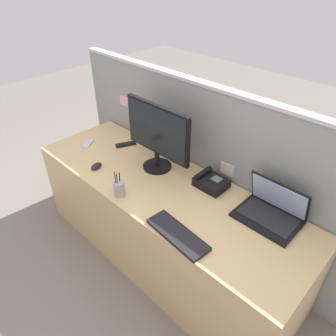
{
  "coord_description": "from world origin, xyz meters",
  "views": [
    {
      "loc": [
        1.23,
        -1.21,
        2.06
      ],
      "look_at": [
        0.0,
        0.05,
        0.84
      ],
      "focal_mm": 33.42,
      "sensor_mm": 36.0,
      "label": 1
    }
  ],
  "objects": [
    {
      "name": "cubicle_divider",
      "position": [
        -0.0,
        0.4,
        0.68
      ],
      "size": [
        2.59,
        0.08,
        1.36
      ],
      "color": "gray",
      "rests_on": "ground_plane"
    },
    {
      "name": "laptop",
      "position": [
        0.69,
        0.24,
        0.78
      ],
      "size": [
        0.37,
        0.27,
        0.24
      ],
      "color": "black",
      "rests_on": "desk"
    },
    {
      "name": "computer_mouse_right_hand",
      "position": [
        -0.51,
        -0.2,
        0.74
      ],
      "size": [
        0.09,
        0.11,
        0.03
      ],
      "primitive_type": "ellipsoid",
      "rotation": [
        0.0,
        0.0,
        0.29
      ],
      "color": "black",
      "rests_on": "desk"
    },
    {
      "name": "pen_cup",
      "position": [
        -0.13,
        -0.28,
        0.78
      ],
      "size": [
        0.07,
        0.07,
        0.19
      ],
      "color": "#99999E",
      "rests_on": "desk"
    },
    {
      "name": "keyboard_main",
      "position": [
        0.39,
        -0.28,
        0.73
      ],
      "size": [
        0.42,
        0.17,
        0.02
      ],
      "primitive_type": "cube",
      "rotation": [
        0.0,
        0.0,
        -0.08
      ],
      "color": "black",
      "rests_on": "desk"
    },
    {
      "name": "desk_phone",
      "position": [
        0.24,
        0.22,
        0.76
      ],
      "size": [
        0.21,
        0.17,
        0.1
      ],
      "color": "black",
      "rests_on": "desk"
    },
    {
      "name": "cell_phone_silver_slab",
      "position": [
        -0.86,
        -0.05,
        0.73
      ],
      "size": [
        0.13,
        0.15,
        0.01
      ],
      "primitive_type": "cube",
      "rotation": [
        0.0,
        0.0,
        0.6
      ],
      "color": "#B7BAC1",
      "rests_on": "desk"
    },
    {
      "name": "desktop_monitor",
      "position": [
        -0.19,
        0.14,
        1.0
      ],
      "size": [
        0.59,
        0.21,
        0.5
      ],
      "color": "black",
      "rests_on": "desk"
    },
    {
      "name": "tv_remote",
      "position": [
        -0.61,
        0.17,
        0.73
      ],
      "size": [
        0.11,
        0.17,
        0.02
      ],
      "primitive_type": "cube",
      "rotation": [
        0.0,
        0.0,
        -0.44
      ],
      "color": "black",
      "rests_on": "desk"
    },
    {
      "name": "desk",
      "position": [
        0.0,
        0.0,
        0.36
      ],
      "size": [
        2.17,
        0.71,
        0.72
      ],
      "primitive_type": "cube",
      "color": "tan",
      "rests_on": "ground_plane"
    },
    {
      "name": "ground_plane",
      "position": [
        0.0,
        0.0,
        0.0
      ],
      "size": [
        10.0,
        10.0,
        0.0
      ],
      "primitive_type": "plane",
      "color": "slate"
    }
  ]
}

